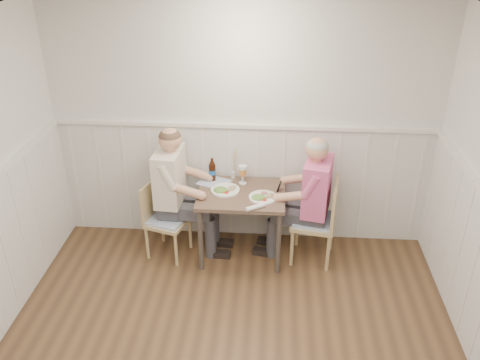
{
  "coord_description": "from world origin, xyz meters",
  "views": [
    {
      "loc": [
        0.31,
        -2.61,
        3.28
      ],
      "look_at": [
        0.01,
        1.64,
        1.0
      ],
      "focal_mm": 38.0,
      "sensor_mm": 36.0,
      "label": 1
    }
  ],
  "objects": [
    {
      "name": "rolled_napkin",
      "position": [
        0.17,
        1.53,
        0.77
      ],
      "size": [
        0.19,
        0.14,
        0.04
      ],
      "color": "white",
      "rests_on": "dining_table"
    },
    {
      "name": "plate_diner",
      "position": [
        -0.17,
        1.85,
        0.77
      ],
      "size": [
        0.29,
        0.29,
        0.07
      ],
      "color": "white",
      "rests_on": "dining_table"
    },
    {
      "name": "wainscot",
      "position": [
        0.0,
        0.69,
        0.69
      ],
      "size": [
        4.0,
        4.49,
        1.34
      ],
      "color": "silver",
      "rests_on": "ground"
    },
    {
      "name": "chair_left",
      "position": [
        -0.81,
        1.8,
        0.45
      ],
      "size": [
        0.49,
        0.49,
        0.83
      ],
      "color": "tan",
      "rests_on": "ground"
    },
    {
      "name": "plate_man",
      "position": [
        0.22,
        1.73,
        0.77
      ],
      "size": [
        0.28,
        0.28,
        0.07
      ],
      "color": "white",
      "rests_on": "dining_table"
    },
    {
      "name": "grass_vase",
      "position": [
        -0.1,
        2.15,
        0.91
      ],
      "size": [
        0.04,
        0.04,
        0.37
      ],
      "color": "silver",
      "rests_on": "dining_table"
    },
    {
      "name": "chair_right",
      "position": [
        0.81,
        1.81,
        0.49
      ],
      "size": [
        0.5,
        0.5,
        0.91
      ],
      "color": "tan",
      "rests_on": "ground"
    },
    {
      "name": "beer_glass_b",
      "position": [
        0.0,
        2.04,
        0.88
      ],
      "size": [
        0.08,
        0.08,
        0.2
      ],
      "color": "silver",
      "rests_on": "dining_table"
    },
    {
      "name": "beer_bottle",
      "position": [
        -0.31,
        2.08,
        0.86
      ],
      "size": [
        0.07,
        0.07,
        0.26
      ],
      "color": "black",
      "rests_on": "dining_table"
    },
    {
      "name": "diner_cream",
      "position": [
        -0.69,
        1.9,
        0.6
      ],
      "size": [
        0.68,
        0.47,
        1.43
      ],
      "color": "#3F3F47",
      "rests_on": "ground"
    },
    {
      "name": "gingham_mat",
      "position": [
        -0.29,
        2.03,
        0.75
      ],
      "size": [
        0.38,
        0.35,
        0.01
      ],
      "color": "#5477B2",
      "rests_on": "dining_table"
    },
    {
      "name": "man_in_pink",
      "position": [
        0.72,
        1.84,
        0.59
      ],
      "size": [
        0.71,
        0.51,
        1.4
      ],
      "color": "#3F3F47",
      "rests_on": "ground"
    },
    {
      "name": "room_shell",
      "position": [
        0.0,
        0.0,
        1.52
      ],
      "size": [
        4.04,
        4.54,
        2.6
      ],
      "color": "silver",
      "rests_on": "ground"
    },
    {
      "name": "beer_glass_a",
      "position": [
        0.01,
        2.03,
        0.89
      ],
      "size": [
        0.08,
        0.08,
        0.21
      ],
      "color": "silver",
      "rests_on": "dining_table"
    },
    {
      "name": "dining_table",
      "position": [
        0.01,
        1.84,
        0.65
      ],
      "size": [
        0.88,
        0.7,
        0.75
      ],
      "color": "brown",
      "rests_on": "ground"
    }
  ]
}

